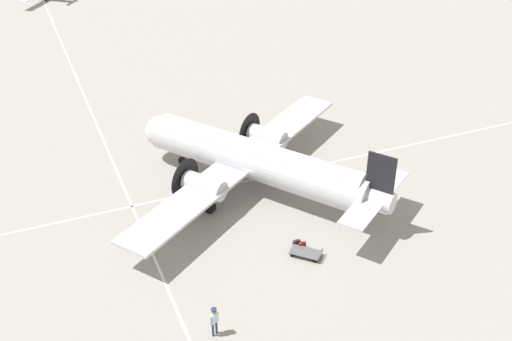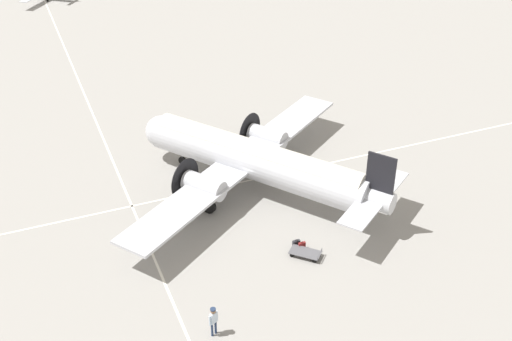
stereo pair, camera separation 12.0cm
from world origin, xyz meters
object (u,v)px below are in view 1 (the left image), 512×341
(suitcase_upright_spare, at_px, (302,246))
(crew_foreground, at_px, (214,319))
(baggage_cart, at_px, (306,253))
(suitcase_near_door, at_px, (297,243))
(airliner_main, at_px, (251,159))

(suitcase_upright_spare, bearing_deg, crew_foreground, 32.69)
(suitcase_upright_spare, relative_size, baggage_cart, 0.25)
(suitcase_near_door, bearing_deg, suitcase_upright_spare, 124.72)
(airliner_main, relative_size, suitcase_upright_spare, 40.48)
(airliner_main, height_order, suitcase_near_door, airliner_main)
(suitcase_near_door, bearing_deg, airliner_main, -88.89)
(suitcase_near_door, height_order, baggage_cart, baggage_cart)
(airliner_main, xyz_separation_m, suitcase_near_door, (-0.14, 7.37, -2.29))
(suitcase_near_door, distance_m, suitcase_upright_spare, 0.41)
(airliner_main, distance_m, suitcase_upright_spare, 8.05)
(suitcase_upright_spare, height_order, baggage_cart, baggage_cart)
(crew_foreground, xyz_separation_m, suitcase_near_door, (-7.33, -5.19, -0.93))
(crew_foreground, distance_m, suitcase_upright_spare, 9.04)
(airliner_main, relative_size, suitcase_near_door, 41.66)
(suitcase_near_door, xyz_separation_m, baggage_cart, (-0.11, 1.10, 0.04))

